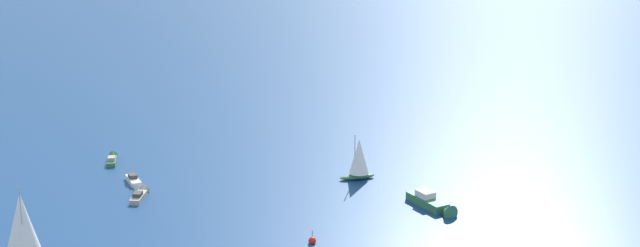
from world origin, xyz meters
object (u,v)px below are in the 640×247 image
motorboat_far_stbd (140,195)px  motorboat_inshore (112,159)px  sailboat_mid_cluster (22,227)px  marker_buoy (312,241)px  motorboat_outer_ring_b (135,182)px  motorboat_far_port (433,204)px  sailboat_offshore (359,159)px

motorboat_far_stbd → motorboat_inshore: motorboat_far_stbd is taller
sailboat_mid_cluster → marker_buoy: 39.96m
motorboat_outer_ring_b → motorboat_far_port: bearing=-177.1°
motorboat_far_port → motorboat_outer_ring_b: motorboat_far_port is taller
motorboat_far_stbd → marker_buoy: marker_buoy is taller
motorboat_inshore → sailboat_offshore: 43.86m
motorboat_inshore → sailboat_mid_cluster: (-7.91, 42.32, 4.69)m
sailboat_offshore → motorboat_outer_ring_b: 37.17m
motorboat_far_stbd → motorboat_outer_ring_b: (3.54, -5.55, -0.00)m
motorboat_outer_ring_b → marker_buoy: marker_buoy is taller
motorboat_inshore → sailboat_mid_cluster: bearing=100.6°
motorboat_inshore → motorboat_outer_ring_b: (-8.83, 9.64, 0.03)m
motorboat_far_stbd → sailboat_offshore: sailboat_offshore is taller
motorboat_far_port → marker_buoy: size_ratio=4.30×
marker_buoy → motorboat_inshore: bearing=-30.1°
motorboat_far_port → sailboat_mid_cluster: bearing=35.1°
motorboat_far_port → sailboat_mid_cluster: sailboat_mid_cluster is taller
motorboat_far_port → motorboat_far_stbd: 46.26m
motorboat_far_stbd → motorboat_outer_ring_b: motorboat_far_stbd is taller
sailboat_offshore → marker_buoy: (-0.11, 28.35, -3.17)m
motorboat_inshore → sailboat_offshore: bearing=-176.0°
marker_buoy → motorboat_far_port: bearing=-127.9°
sailboat_offshore → motorboat_outer_ring_b: bearing=20.0°
motorboat_inshore → sailboat_offshore: sailboat_offshore is taller
sailboat_mid_cluster → sailboat_offshore: bearing=-128.3°
motorboat_far_port → marker_buoy: motorboat_far_port is taller
motorboat_far_stbd → sailboat_mid_cluster: size_ratio=0.56×
motorboat_inshore → marker_buoy: marker_buoy is taller
motorboat_far_stbd → marker_buoy: (-31.40, 10.15, -0.09)m
motorboat_far_port → marker_buoy: bearing=52.1°
motorboat_far_port → sailboat_offshore: 17.74m
motorboat_far_port → motorboat_far_stbd: (45.56, 8.05, -0.30)m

